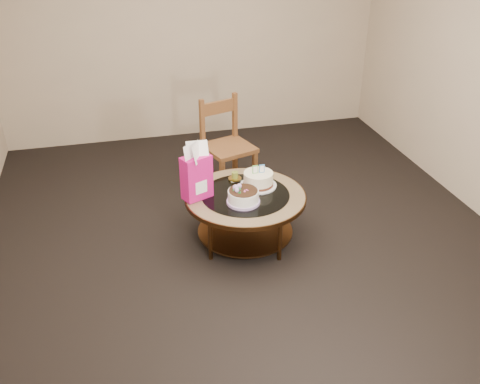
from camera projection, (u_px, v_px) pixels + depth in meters
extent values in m
plane|color=black|center=(245.00, 240.00, 4.68)|extent=(5.00, 5.00, 0.00)
cube|color=tan|center=(191.00, 29.00, 6.17)|extent=(4.50, 0.02, 2.60)
cube|color=tan|center=(422.00, 318.00, 1.93)|extent=(4.50, 0.02, 2.60)
cylinder|color=#523117|center=(277.00, 203.00, 4.82)|extent=(0.04, 0.04, 0.42)
cylinder|color=#523117|center=(214.00, 203.00, 4.83)|extent=(0.04, 0.04, 0.42)
cylinder|color=#523117|center=(210.00, 238.00, 4.34)|extent=(0.04, 0.04, 0.42)
cylinder|color=#523117|center=(280.00, 238.00, 4.33)|extent=(0.04, 0.04, 0.42)
cylinder|color=#523117|center=(245.00, 230.00, 4.63)|extent=(0.82, 0.82, 0.02)
cylinder|color=#523117|center=(245.00, 197.00, 4.47)|extent=(1.02, 1.02, 0.04)
cylinder|color=olive|center=(245.00, 195.00, 4.47)|extent=(1.00, 1.00, 0.01)
cylinder|color=black|center=(245.00, 195.00, 4.46)|extent=(0.74, 0.74, 0.01)
cylinder|color=#B290CB|center=(243.00, 202.00, 4.33)|extent=(0.27, 0.27, 0.02)
cylinder|color=white|center=(243.00, 197.00, 4.31)|extent=(0.25, 0.25, 0.11)
cylinder|color=black|center=(243.00, 191.00, 4.28)|extent=(0.23, 0.23, 0.01)
sphere|color=#B290CB|center=(236.00, 188.00, 4.28)|extent=(0.05, 0.05, 0.05)
sphere|color=#B290CB|center=(239.00, 186.00, 4.31)|extent=(0.04, 0.04, 0.04)
sphere|color=#B290CB|center=(237.00, 190.00, 4.25)|extent=(0.04, 0.04, 0.04)
cone|color=#1F7733|center=(240.00, 189.00, 4.29)|extent=(0.03, 0.04, 0.02)
cone|color=#1F7733|center=(234.00, 190.00, 4.27)|extent=(0.03, 0.04, 0.02)
cone|color=#1F7733|center=(240.00, 186.00, 4.33)|extent=(0.03, 0.03, 0.02)
cone|color=#1F7733|center=(240.00, 192.00, 4.24)|extent=(0.03, 0.04, 0.02)
cylinder|color=white|center=(258.00, 185.00, 4.58)|extent=(0.31, 0.31, 0.01)
cylinder|color=#4A2215|center=(258.00, 184.00, 4.58)|extent=(0.26, 0.26, 0.02)
cylinder|color=white|center=(258.00, 178.00, 4.55)|extent=(0.25, 0.25, 0.09)
cube|color=#56AE4A|center=(255.00, 169.00, 4.50)|extent=(0.05, 0.01, 0.07)
cube|color=white|center=(255.00, 169.00, 4.50)|extent=(0.04, 0.01, 0.06)
cube|color=#3D84D2|center=(262.00, 169.00, 4.51)|extent=(0.05, 0.01, 0.07)
cube|color=white|center=(262.00, 169.00, 4.51)|extent=(0.04, 0.01, 0.06)
cube|color=#D2137C|center=(197.00, 177.00, 4.33)|extent=(0.27, 0.21, 0.37)
cube|color=white|center=(197.00, 184.00, 4.36)|extent=(0.15, 0.17, 0.11)
cube|color=#D4B857|center=(235.00, 179.00, 4.69)|extent=(0.10, 0.10, 0.01)
cylinder|color=gold|center=(235.00, 178.00, 4.68)|extent=(0.11, 0.11, 0.01)
cylinder|color=olive|center=(235.00, 175.00, 4.66)|extent=(0.06, 0.06, 0.06)
cylinder|color=black|center=(235.00, 172.00, 4.65)|extent=(0.00, 0.00, 0.01)
cube|color=brown|center=(229.00, 148.00, 5.26)|extent=(0.55, 0.55, 0.04)
cube|color=brown|center=(222.00, 181.00, 5.15)|extent=(0.05, 0.05, 0.47)
cube|color=brown|center=(255.00, 172.00, 5.32)|extent=(0.05, 0.05, 0.47)
cube|color=brown|center=(204.00, 167.00, 5.42)|extent=(0.05, 0.05, 0.47)
cube|color=brown|center=(235.00, 158.00, 5.60)|extent=(0.05, 0.05, 0.47)
cube|color=brown|center=(202.00, 123.00, 5.19)|extent=(0.05, 0.05, 0.48)
cube|color=brown|center=(235.00, 116.00, 5.37)|extent=(0.05, 0.05, 0.48)
cube|color=brown|center=(219.00, 107.00, 5.22)|extent=(0.37, 0.14, 0.12)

